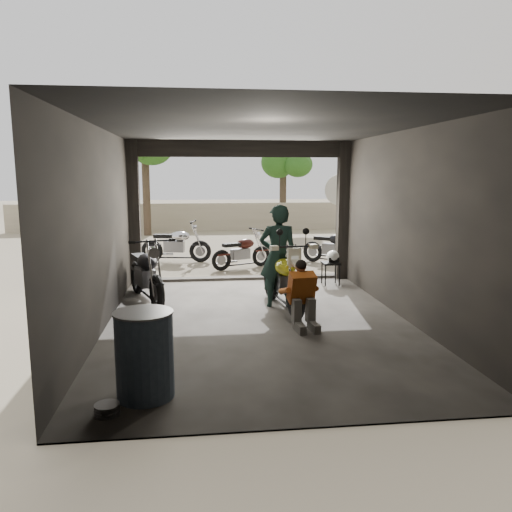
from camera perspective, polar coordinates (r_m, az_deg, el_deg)
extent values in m
plane|color=#7A6D56|center=(8.39, 0.35, -7.77)|extent=(80.00, 80.00, 0.00)
cube|color=#2D2B28|center=(8.38, 0.35, -7.71)|extent=(5.00, 7.00, 0.02)
plane|color=black|center=(8.04, 0.37, 14.56)|extent=(7.00, 7.00, 0.00)
cube|color=black|center=(4.64, 5.69, -1.55)|extent=(5.00, 0.02, 3.20)
cube|color=black|center=(8.14, -17.40, 2.79)|extent=(0.02, 7.00, 3.20)
cube|color=black|center=(8.73, 16.91, 3.23)|extent=(0.02, 7.00, 3.20)
cube|color=black|center=(11.45, -13.73, 4.75)|extent=(0.24, 0.24, 3.20)
cube|color=black|center=(11.85, 9.85, 5.03)|extent=(0.24, 0.24, 3.20)
cube|color=black|center=(11.43, -1.79, 12.13)|extent=(5.00, 0.16, 0.36)
cube|color=#2D2B28|center=(11.75, -1.75, -2.56)|extent=(5.00, 0.25, 0.08)
cube|color=gray|center=(22.05, -4.14, 4.52)|extent=(18.00, 0.30, 1.20)
cylinder|color=#382B1E|center=(20.56, -12.43, 7.30)|extent=(0.30, 0.30, 3.58)
ellipsoid|color=#1E4C14|center=(20.61, -12.66, 13.53)|extent=(2.20, 2.20, 3.14)
cylinder|color=#382B1E|center=(22.29, 3.09, 7.16)|extent=(0.30, 0.30, 3.20)
ellipsoid|color=#1E4C14|center=(22.30, 3.14, 12.30)|extent=(2.20, 2.20, 2.80)
imported|color=black|center=(9.22, 2.55, -0.06)|extent=(0.73, 0.50, 1.93)
cube|color=black|center=(11.21, 8.55, -0.82)|extent=(0.38, 0.38, 0.04)
cylinder|color=black|center=(11.07, 7.94, -2.27)|extent=(0.03, 0.03, 0.51)
cylinder|color=black|center=(11.15, 9.51, -2.22)|extent=(0.03, 0.03, 0.51)
cylinder|color=black|center=(11.37, 7.54, -1.95)|extent=(0.03, 0.03, 0.51)
cylinder|color=black|center=(11.45, 9.07, -1.91)|extent=(0.03, 0.03, 0.51)
ellipsoid|color=silver|center=(11.20, 8.77, -0.04)|extent=(0.36, 0.37, 0.27)
cylinder|color=#334357|center=(5.74, -12.61, -11.08)|extent=(0.67, 0.67, 0.99)
cylinder|color=black|center=(13.53, 9.44, 3.57)|extent=(0.08, 0.08, 2.26)
cylinder|color=beige|center=(13.45, 9.57, 7.47)|extent=(0.82, 0.03, 0.82)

